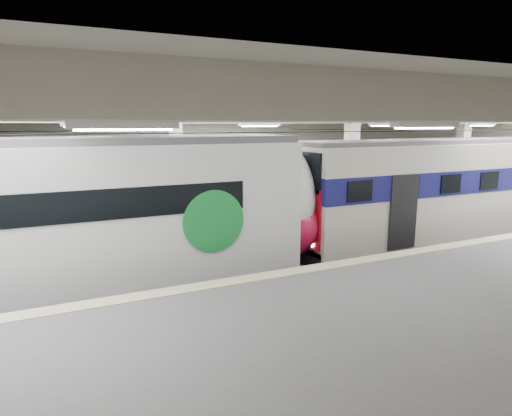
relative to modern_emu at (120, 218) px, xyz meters
name	(u,v)px	position (x,y,z in m)	size (l,w,h in m)	color
station_hall	(312,182)	(5.45, -1.74, 0.98)	(36.00, 24.00, 5.75)	black
modern_emu	(120,218)	(0.00, 0.00, 0.00)	(14.39, 2.97, 4.61)	white
older_rer	(438,190)	(12.65, 0.00, 0.02)	(13.19, 2.91, 4.36)	beige
far_train	(139,192)	(1.47, 5.50, -0.12)	(12.98, 3.26, 4.15)	white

